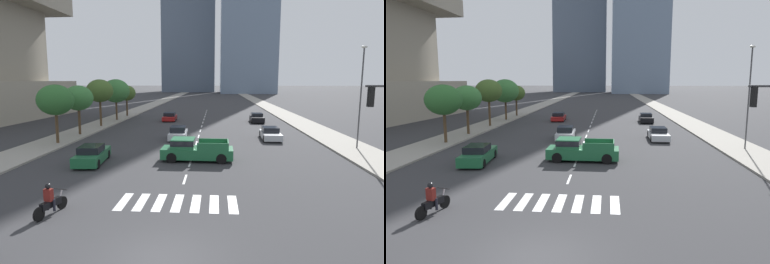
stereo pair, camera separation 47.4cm
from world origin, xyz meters
The scene contains 18 objects.
ground_plane centered at (0.00, 0.00, 0.00)m, with size 800.00×800.00×0.00m, color #333335.
sidewalk_east centered at (13.82, 30.00, 0.07)m, with size 4.00×260.00×0.15m, color gray.
sidewalk_west centered at (-13.82, 30.00, 0.07)m, with size 4.00×260.00×0.15m, color gray.
crosswalk_near centered at (0.00, 5.37, 0.00)m, with size 5.85×2.45×0.01m.
lane_divider_center centered at (0.00, 33.37, 0.00)m, with size 0.14×50.00×0.01m.
motorcycle_lead centered at (-5.49, 3.51, 0.58)m, with size 0.81×2.05×1.49m.
pickup_truck centered at (0.21, 14.30, 0.81)m, with size 5.36×2.19×1.67m.
sedan_green_0 centered at (-7.11, 12.91, 0.62)m, with size 2.13×4.75×1.34m.
sedan_black_1 centered at (7.77, 38.44, 0.61)m, with size 1.90×4.27×1.30m.
sedan_red_2 centered at (-5.05, 39.21, 0.58)m, with size 2.01×4.50×1.25m.
sedan_silver_3 centered at (7.42, 23.97, 0.58)m, with size 1.86×4.52×1.26m.
sedan_silver_4 centered at (-1.98, 23.35, 0.62)m, with size 1.84×4.40×1.36m.
street_lamp_east centered at (14.12, 19.26, 5.10)m, with size 0.50×0.24×8.68m.
street_tree_nearest centered at (-13.02, 19.81, 4.17)m, with size 3.34×3.34×5.46m.
street_tree_second centered at (-13.02, 25.03, 4.08)m, with size 3.18×3.18×5.30m.
street_tree_third centered at (-13.02, 31.85, 4.65)m, with size 3.42×3.42×5.97m.
street_tree_fourth centered at (-13.02, 38.84, 4.44)m, with size 4.05×4.05×6.02m.
street_tree_fifth centered at (-13.02, 44.79, 3.90)m, with size 2.98×2.98×5.04m.
Camera 2 is at (2.30, -10.23, 5.95)m, focal length 31.31 mm.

